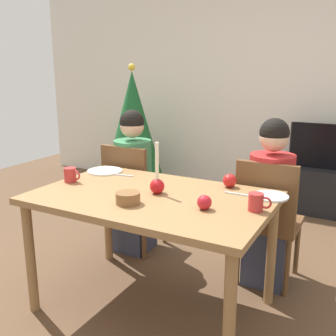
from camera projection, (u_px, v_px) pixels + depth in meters
name	position (u px, v px, depth m)	size (l,w,h in m)	color
ground_plane	(153.00, 305.00, 2.51)	(7.68, 7.68, 0.00)	brown
back_wall	(269.00, 85.00, 4.40)	(6.40, 0.10, 2.60)	silver
dining_table	(152.00, 208.00, 2.34)	(1.40, 0.90, 0.75)	olive
chair_left	(131.00, 192.00, 3.16)	(0.40, 0.40, 0.90)	brown
chair_right	(268.00, 215.00, 2.65)	(0.40, 0.40, 0.90)	brown
person_left_child	(133.00, 184.00, 3.17)	(0.30, 0.30, 1.17)	#33384C
person_right_child	(269.00, 206.00, 2.66)	(0.30, 0.30, 1.17)	#33384C
tv_stand	(325.00, 191.00, 4.07)	(0.64, 0.40, 0.48)	black
tv	(330.00, 147.00, 3.95)	(0.79, 0.05, 0.46)	black
christmas_tree	(133.00, 128.00, 4.63)	(0.74, 0.74, 1.54)	brown
candle_centerpiece	(157.00, 183.00, 2.33)	(0.09, 0.09, 0.31)	red
plate_left	(105.00, 171.00, 2.84)	(0.25, 0.25, 0.01)	white
plate_right	(270.00, 196.00, 2.28)	(0.21, 0.21, 0.01)	silver
mug_left	(71.00, 175.00, 2.57)	(0.12, 0.08, 0.10)	#B72D2D
mug_right	(256.00, 202.00, 2.05)	(0.13, 0.08, 0.10)	#B72D2D
fork_left	(122.00, 175.00, 2.73)	(0.18, 0.01, 0.01)	silver
fork_right	(239.00, 194.00, 2.32)	(0.18, 0.01, 0.01)	silver
bowl_walnuts	(128.00, 198.00, 2.16)	(0.14, 0.14, 0.07)	brown
apple_near_candle	(230.00, 181.00, 2.46)	(0.09, 0.09, 0.09)	red
apple_by_left_plate	(204.00, 202.00, 2.07)	(0.08, 0.08, 0.08)	red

